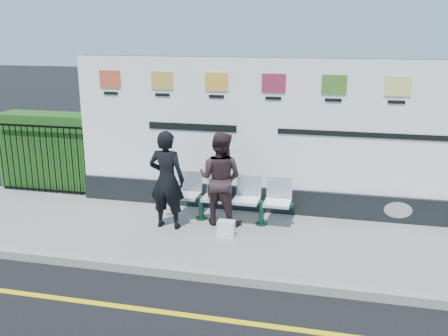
# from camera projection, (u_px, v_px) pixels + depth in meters

# --- Properties ---
(ground) EXTENTS (80.00, 80.00, 0.00)m
(ground) POSITION_uv_depth(u_px,v_px,m) (192.00, 316.00, 6.56)
(ground) COLOR black
(pavement) EXTENTS (14.00, 3.00, 0.12)m
(pavement) POSITION_uv_depth(u_px,v_px,m) (232.00, 237.00, 8.89)
(pavement) COLOR gray
(pavement) RESTS_ON ground
(kerb) EXTENTS (14.00, 0.18, 0.14)m
(kerb) POSITION_uv_depth(u_px,v_px,m) (211.00, 276.00, 7.48)
(kerb) COLOR gray
(kerb) RESTS_ON ground
(yellow_line) EXTENTS (14.00, 0.10, 0.01)m
(yellow_line) POSITION_uv_depth(u_px,v_px,m) (192.00, 316.00, 6.56)
(yellow_line) COLOR yellow
(yellow_line) RESTS_ON ground
(billboard) EXTENTS (8.00, 0.30, 3.00)m
(billboard) POSITION_uv_depth(u_px,v_px,m) (273.00, 148.00, 9.68)
(billboard) COLOR black
(billboard) RESTS_ON pavement
(hedge) EXTENTS (2.35, 0.70, 1.70)m
(hedge) POSITION_uv_depth(u_px,v_px,m) (53.00, 151.00, 11.33)
(hedge) COLOR #215018
(hedge) RESTS_ON pavement
(railing) EXTENTS (2.05, 0.06, 1.54)m
(railing) POSITION_uv_depth(u_px,v_px,m) (42.00, 159.00, 10.93)
(railing) COLOR black
(railing) RESTS_ON pavement
(bench) EXTENTS (2.23, 0.60, 0.48)m
(bench) POSITION_uv_depth(u_px,v_px,m) (231.00, 210.00, 9.39)
(bench) COLOR silver
(bench) RESTS_ON pavement
(woman_left) EXTENTS (0.68, 0.46, 1.81)m
(woman_left) POSITION_uv_depth(u_px,v_px,m) (167.00, 180.00, 8.97)
(woman_left) COLOR black
(woman_left) RESTS_ON pavement
(woman_right) EXTENTS (0.95, 0.80, 1.75)m
(woman_right) POSITION_uv_depth(u_px,v_px,m) (220.00, 178.00, 9.16)
(woman_right) COLOR #332125
(woman_right) RESTS_ON pavement
(handbag_brown) EXTENTS (0.31, 0.15, 0.24)m
(handbag_brown) POSITION_uv_depth(u_px,v_px,m) (216.00, 191.00, 9.36)
(handbag_brown) COLOR #321A0E
(handbag_brown) RESTS_ON bench
(carrier_bag_white) EXTENTS (0.30, 0.18, 0.30)m
(carrier_bag_white) POSITION_uv_depth(u_px,v_px,m) (226.00, 229.00, 8.73)
(carrier_bag_white) COLOR white
(carrier_bag_white) RESTS_ON pavement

